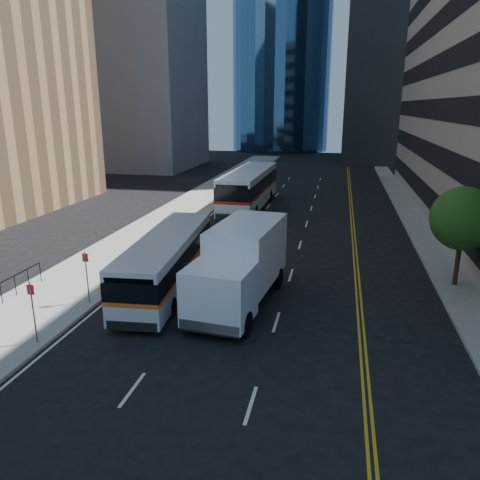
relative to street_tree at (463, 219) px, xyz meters
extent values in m
plane|color=black|center=(-9.00, -8.00, -3.64)|extent=(160.00, 160.00, 0.00)
cube|color=gray|center=(-19.50, 17.00, -3.57)|extent=(5.00, 90.00, 0.15)
cube|color=gray|center=(0.00, 17.00, -3.57)|extent=(2.00, 90.00, 0.15)
cube|color=gray|center=(-37.00, 44.00, 13.86)|extent=(18.00, 18.00, 35.00)
cylinder|color=#332114|center=(0.00, 0.00, -2.39)|extent=(0.24, 0.24, 2.20)
sphere|color=#184513|center=(0.00, 0.00, 0.01)|extent=(3.20, 3.20, 3.20)
cube|color=silver|center=(-14.47, -3.24, -2.83)|extent=(3.21, 10.96, 0.99)
cube|color=orange|center=(-14.47, -3.24, -2.25)|extent=(3.23, 10.98, 0.20)
cube|color=black|center=(-14.47, -3.24, -1.75)|extent=(3.23, 10.98, 0.81)
cube|color=silver|center=(-14.47, -3.24, -1.07)|extent=(3.21, 10.96, 0.45)
cylinder|color=black|center=(-15.26, -6.56, -3.19)|extent=(0.34, 0.92, 0.90)
cylinder|color=black|center=(-13.17, -6.39, -3.19)|extent=(0.34, 0.92, 0.90)
cylinder|color=black|center=(-15.75, -0.46, -3.19)|extent=(0.34, 0.92, 0.90)
cylinder|color=black|center=(-13.66, -0.29, -3.19)|extent=(0.34, 0.92, 0.90)
cube|color=white|center=(-14.15, 17.15, -2.64)|extent=(3.14, 13.43, 1.23)
cube|color=red|center=(-14.15, 17.15, -1.91)|extent=(3.16, 13.45, 0.25)
cube|color=black|center=(-14.15, 17.15, -1.30)|extent=(3.16, 13.45, 1.00)
cube|color=white|center=(-14.15, 17.15, -0.46)|extent=(3.14, 13.43, 0.56)
cylinder|color=black|center=(-15.56, 13.16, -3.08)|extent=(0.35, 1.12, 1.11)
cylinder|color=black|center=(-12.90, 13.11, -3.08)|extent=(0.35, 1.12, 1.11)
cylinder|color=black|center=(-15.42, 20.74, -3.08)|extent=(0.35, 1.12, 1.11)
cylinder|color=black|center=(-12.76, 20.69, -3.08)|extent=(0.35, 1.12, 1.11)
cube|color=white|center=(-10.74, -7.18, -2.03)|extent=(2.91, 2.71, 2.33)
cube|color=black|center=(-10.86, -8.23, -1.59)|extent=(2.45, 0.33, 1.22)
cube|color=white|center=(-10.32, -3.33, -1.37)|extent=(3.22, 5.58, 2.88)
cube|color=black|center=(-10.45, -4.54, -3.03)|extent=(2.84, 7.49, 0.28)
cylinder|color=black|center=(-11.97, -7.27, -3.11)|extent=(0.42, 1.09, 1.06)
cylinder|color=black|center=(-9.56, -7.53, -3.11)|extent=(0.42, 1.09, 1.06)
cylinder|color=black|center=(-11.36, -1.76, -3.11)|extent=(0.42, 1.09, 1.06)
cylinder|color=black|center=(-8.96, -2.03, -3.11)|extent=(0.42, 1.09, 1.06)
camera|label=1|loc=(-6.20, -24.49, 5.42)|focal=35.00mm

